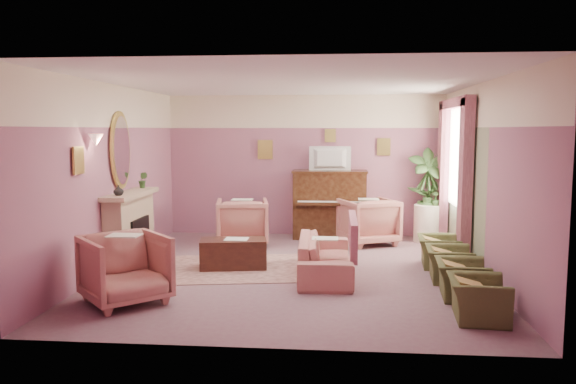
# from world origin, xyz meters

# --- Properties ---
(floor) EXTENTS (5.50, 6.00, 0.01)m
(floor) POSITION_xyz_m (0.00, 0.00, 0.00)
(floor) COLOR #7C5A65
(floor) RESTS_ON ground
(ceiling) EXTENTS (5.50, 6.00, 0.01)m
(ceiling) POSITION_xyz_m (0.00, 0.00, 2.80)
(ceiling) COLOR white
(ceiling) RESTS_ON wall_back
(wall_back) EXTENTS (5.50, 0.02, 2.80)m
(wall_back) POSITION_xyz_m (0.00, 3.00, 1.40)
(wall_back) COLOR #865878
(wall_back) RESTS_ON floor
(wall_front) EXTENTS (5.50, 0.02, 2.80)m
(wall_front) POSITION_xyz_m (0.00, -3.00, 1.40)
(wall_front) COLOR #865878
(wall_front) RESTS_ON floor
(wall_left) EXTENTS (0.02, 6.00, 2.80)m
(wall_left) POSITION_xyz_m (-2.75, 0.00, 1.40)
(wall_left) COLOR #865878
(wall_left) RESTS_ON floor
(wall_right) EXTENTS (0.02, 6.00, 2.80)m
(wall_right) POSITION_xyz_m (2.75, 0.00, 1.40)
(wall_right) COLOR #865878
(wall_right) RESTS_ON floor
(picture_rail_band) EXTENTS (5.50, 0.01, 0.65)m
(picture_rail_band) POSITION_xyz_m (0.00, 2.99, 2.47)
(picture_rail_band) COLOR #FCECCC
(picture_rail_band) RESTS_ON wall_back
(stripe_panel) EXTENTS (0.01, 3.00, 2.15)m
(stripe_panel) POSITION_xyz_m (2.73, 1.30, 1.07)
(stripe_panel) COLOR gray
(stripe_panel) RESTS_ON wall_right
(fireplace_surround) EXTENTS (0.30, 1.40, 1.10)m
(fireplace_surround) POSITION_xyz_m (-2.59, 0.20, 0.55)
(fireplace_surround) COLOR tan
(fireplace_surround) RESTS_ON floor
(fireplace_inset) EXTENTS (0.18, 0.72, 0.68)m
(fireplace_inset) POSITION_xyz_m (-2.49, 0.20, 0.40)
(fireplace_inset) COLOR black
(fireplace_inset) RESTS_ON floor
(fire_ember) EXTENTS (0.06, 0.54, 0.10)m
(fire_ember) POSITION_xyz_m (-2.45, 0.20, 0.22)
(fire_ember) COLOR #FF5F2B
(fire_ember) RESTS_ON floor
(mantel_shelf) EXTENTS (0.40, 1.55, 0.07)m
(mantel_shelf) POSITION_xyz_m (-2.56, 0.20, 1.12)
(mantel_shelf) COLOR tan
(mantel_shelf) RESTS_ON fireplace_surround
(hearth) EXTENTS (0.55, 1.50, 0.02)m
(hearth) POSITION_xyz_m (-2.39, 0.20, 0.01)
(hearth) COLOR tan
(hearth) RESTS_ON floor
(mirror_frame) EXTENTS (0.04, 0.72, 1.20)m
(mirror_frame) POSITION_xyz_m (-2.70, 0.20, 1.80)
(mirror_frame) COLOR #C9BB55
(mirror_frame) RESTS_ON wall_left
(mirror_glass) EXTENTS (0.01, 0.60, 1.06)m
(mirror_glass) POSITION_xyz_m (-2.67, 0.20, 1.80)
(mirror_glass) COLOR white
(mirror_glass) RESTS_ON wall_left
(sconce_shade) EXTENTS (0.20, 0.20, 0.16)m
(sconce_shade) POSITION_xyz_m (-2.62, -0.85, 1.98)
(sconce_shade) COLOR #E6A28F
(sconce_shade) RESTS_ON wall_left
(piano) EXTENTS (1.40, 0.60, 1.30)m
(piano) POSITION_xyz_m (0.50, 2.68, 0.65)
(piano) COLOR #3C2111
(piano) RESTS_ON floor
(piano_keyshelf) EXTENTS (1.30, 0.12, 0.06)m
(piano_keyshelf) POSITION_xyz_m (0.50, 2.33, 0.72)
(piano_keyshelf) COLOR #3C2111
(piano_keyshelf) RESTS_ON piano
(piano_keys) EXTENTS (1.20, 0.08, 0.02)m
(piano_keys) POSITION_xyz_m (0.50, 2.33, 0.76)
(piano_keys) COLOR white
(piano_keys) RESTS_ON piano
(piano_top) EXTENTS (1.45, 0.65, 0.04)m
(piano_top) POSITION_xyz_m (0.50, 2.68, 1.31)
(piano_top) COLOR #3C2111
(piano_top) RESTS_ON piano
(television) EXTENTS (0.80, 0.12, 0.48)m
(television) POSITION_xyz_m (0.50, 2.63, 1.60)
(television) COLOR black
(television) RESTS_ON piano
(print_back_left) EXTENTS (0.30, 0.03, 0.38)m
(print_back_left) POSITION_xyz_m (-0.80, 2.96, 1.72)
(print_back_left) COLOR #C9BB55
(print_back_left) RESTS_ON wall_back
(print_back_right) EXTENTS (0.26, 0.03, 0.34)m
(print_back_right) POSITION_xyz_m (1.55, 2.96, 1.78)
(print_back_right) COLOR #C9BB55
(print_back_right) RESTS_ON wall_back
(print_back_mid) EXTENTS (0.22, 0.03, 0.26)m
(print_back_mid) POSITION_xyz_m (0.50, 2.96, 2.00)
(print_back_mid) COLOR #C9BB55
(print_back_mid) RESTS_ON wall_back
(print_left_wall) EXTENTS (0.03, 0.28, 0.36)m
(print_left_wall) POSITION_xyz_m (-2.71, -1.20, 1.72)
(print_left_wall) COLOR #C9BB55
(print_left_wall) RESTS_ON wall_left
(window_blind) EXTENTS (0.03, 1.40, 1.80)m
(window_blind) POSITION_xyz_m (2.70, 1.55, 1.70)
(window_blind) COLOR beige
(window_blind) RESTS_ON wall_right
(curtain_left) EXTENTS (0.16, 0.34, 2.60)m
(curtain_left) POSITION_xyz_m (2.62, 0.63, 1.30)
(curtain_left) COLOR #9D5466
(curtain_left) RESTS_ON floor
(curtain_right) EXTENTS (0.16, 0.34, 2.60)m
(curtain_right) POSITION_xyz_m (2.62, 2.47, 1.30)
(curtain_right) COLOR #9D5466
(curtain_right) RESTS_ON floor
(pelmet) EXTENTS (0.16, 2.20, 0.16)m
(pelmet) POSITION_xyz_m (2.62, 1.55, 2.56)
(pelmet) COLOR #9D5466
(pelmet) RESTS_ON wall_right
(mantel_plant) EXTENTS (0.16, 0.16, 0.28)m
(mantel_plant) POSITION_xyz_m (-2.55, 0.75, 1.29)
(mantel_plant) COLOR #365F2B
(mantel_plant) RESTS_ON mantel_shelf
(mantel_vase) EXTENTS (0.16, 0.16, 0.16)m
(mantel_vase) POSITION_xyz_m (-2.55, -0.30, 1.23)
(mantel_vase) COLOR #FCECCC
(mantel_vase) RESTS_ON mantel_shelf
(area_rug) EXTENTS (2.76, 2.18, 0.01)m
(area_rug) POSITION_xyz_m (-0.89, 0.09, 0.01)
(area_rug) COLOR #9D7069
(area_rug) RESTS_ON floor
(coffee_table) EXTENTS (1.07, 0.66, 0.45)m
(coffee_table) POSITION_xyz_m (-0.93, 0.11, 0.23)
(coffee_table) COLOR #391C14
(coffee_table) RESTS_ON floor
(table_paper) EXTENTS (0.35, 0.28, 0.01)m
(table_paper) POSITION_xyz_m (-0.88, 0.11, 0.46)
(table_paper) COLOR white
(table_paper) RESTS_ON coffee_table
(sofa) EXTENTS (0.64, 1.92, 0.77)m
(sofa) POSITION_xyz_m (0.48, -0.20, 0.39)
(sofa) COLOR tan
(sofa) RESTS_ON floor
(sofa_throw) EXTENTS (0.10, 1.45, 0.53)m
(sofa_throw) POSITION_xyz_m (0.88, -0.20, 0.60)
(sofa_throw) COLOR #9D5466
(sofa_throw) RESTS_ON sofa
(floral_armchair_left) EXTENTS (0.91, 0.91, 0.95)m
(floral_armchair_left) POSITION_xyz_m (-1.09, 1.85, 0.47)
(floral_armchair_left) COLOR tan
(floral_armchair_left) RESTS_ON floor
(floral_armchair_right) EXTENTS (0.91, 0.91, 0.95)m
(floral_armchair_right) POSITION_xyz_m (1.23, 2.13, 0.47)
(floral_armchair_right) COLOR tan
(floral_armchair_right) RESTS_ON floor
(floral_armchair_front) EXTENTS (0.91, 0.91, 0.95)m
(floral_armchair_front) POSITION_xyz_m (-1.92, -1.73, 0.47)
(floral_armchair_front) COLOR tan
(floral_armchair_front) RESTS_ON floor
(olive_chair_a) EXTENTS (0.51, 0.73, 0.63)m
(olive_chair_a) POSITION_xyz_m (2.22, -1.96, 0.32)
(olive_chair_a) COLOR #4E552C
(olive_chair_a) RESTS_ON floor
(olive_chair_b) EXTENTS (0.51, 0.73, 0.63)m
(olive_chair_b) POSITION_xyz_m (2.22, -1.14, 0.32)
(olive_chair_b) COLOR #4E552C
(olive_chair_b) RESTS_ON floor
(olive_chair_c) EXTENTS (0.51, 0.73, 0.63)m
(olive_chair_c) POSITION_xyz_m (2.22, -0.32, 0.32)
(olive_chair_c) COLOR #4E552C
(olive_chair_c) RESTS_ON floor
(olive_chair_d) EXTENTS (0.51, 0.73, 0.63)m
(olive_chair_d) POSITION_xyz_m (2.22, 0.50, 0.32)
(olive_chair_d) COLOR #4E552C
(olive_chair_d) RESTS_ON floor
(side_table) EXTENTS (0.52, 0.52, 0.70)m
(side_table) POSITION_xyz_m (2.36, 2.49, 0.35)
(side_table) COLOR white
(side_table) RESTS_ON floor
(side_plant_big) EXTENTS (0.30, 0.30, 0.34)m
(side_plant_big) POSITION_xyz_m (2.36, 2.49, 0.87)
(side_plant_big) COLOR #365F2B
(side_plant_big) RESTS_ON side_table
(side_plant_small) EXTENTS (0.16, 0.16, 0.28)m
(side_plant_small) POSITION_xyz_m (2.48, 2.39, 0.84)
(side_plant_small) COLOR #365F2B
(side_plant_small) RESTS_ON side_table
(palm_pot) EXTENTS (0.34, 0.34, 0.34)m
(palm_pot) POSITION_xyz_m (2.37, 2.60, 0.17)
(palm_pot) COLOR #994B30
(palm_pot) RESTS_ON floor
(palm_plant) EXTENTS (0.76, 0.76, 1.44)m
(palm_plant) POSITION_xyz_m (2.37, 2.60, 1.06)
(palm_plant) COLOR #365F2B
(palm_plant) RESTS_ON palm_pot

